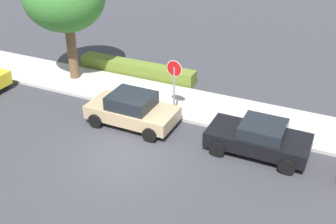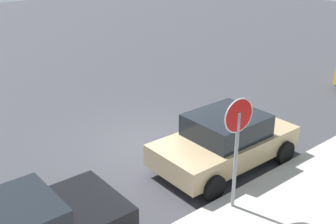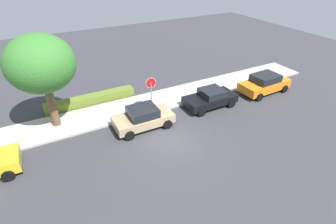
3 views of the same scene
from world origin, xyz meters
name	(u,v)px [view 1 (image 1 of 3)]	position (x,y,z in m)	size (l,w,h in m)	color
ground_plane	(123,156)	(0.00, 0.00, 0.00)	(60.00, 60.00, 0.00)	#38383D
sidewalk_curb	(174,101)	(0.00, 4.96, 0.07)	(32.00, 3.05, 0.14)	#B2ADA3
stop_sign	(174,79)	(0.48, 3.82, 1.85)	(0.75, 0.10, 2.71)	gray
parked_car_tan	(132,109)	(-0.86, 2.31, 0.74)	(3.95, 2.10, 1.46)	tan
parked_car_black	(259,138)	(4.75, 2.47, 0.69)	(3.99, 2.08, 1.37)	black
front_yard_hedge	(137,69)	(-3.20, 7.03, 0.37)	(6.79, 0.86, 0.74)	olive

